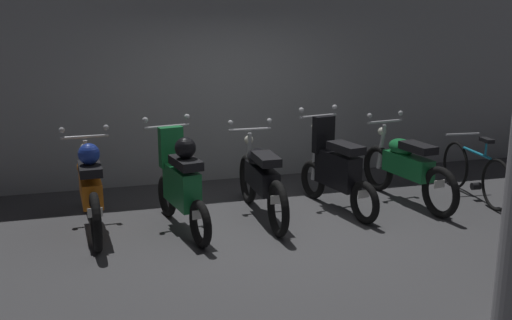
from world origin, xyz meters
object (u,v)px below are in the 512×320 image
bicycle (475,173)px  motorbike_slot_2 (261,179)px  motorbike_slot_3 (336,170)px  motorbike_slot_0 (90,187)px  motorbike_slot_4 (406,167)px  motorbike_slot_1 (181,183)px

bicycle → motorbike_slot_2: bearing=178.6°
motorbike_slot_2 → motorbike_slot_3: (1.01, 0.03, 0.04)m
motorbike_slot_0 → bicycle: motorbike_slot_0 is taller
motorbike_slot_0 → motorbike_slot_2: size_ratio=1.00×
motorbike_slot_3 → motorbike_slot_4: bearing=0.5°
motorbike_slot_0 → motorbike_slot_3: (3.04, -0.06, -0.00)m
motorbike_slot_3 → motorbike_slot_1: bearing=-174.2°
motorbike_slot_2 → motorbike_slot_3: motorbike_slot_3 is taller
motorbike_slot_4 → bicycle: 1.01m
motorbike_slot_2 → bicycle: 3.02m
motorbike_slot_1 → bicycle: 4.04m
motorbike_slot_2 → bicycle: (3.02, -0.07, -0.13)m
motorbike_slot_2 → bicycle: motorbike_slot_2 is taller
motorbike_slot_0 → motorbike_slot_1: motorbike_slot_1 is taller
motorbike_slot_1 → bicycle: bearing=1.5°
motorbike_slot_1 → motorbike_slot_0: bearing=165.5°
motorbike_slot_1 → motorbike_slot_4: bearing=4.0°
motorbike_slot_0 → motorbike_slot_1: 1.05m
motorbike_slot_1 → motorbike_slot_2: 1.04m
motorbike_slot_3 → bicycle: size_ratio=0.96×
motorbike_slot_1 → bicycle: (4.04, 0.10, -0.21)m
motorbike_slot_2 → motorbike_slot_3: bearing=1.8°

